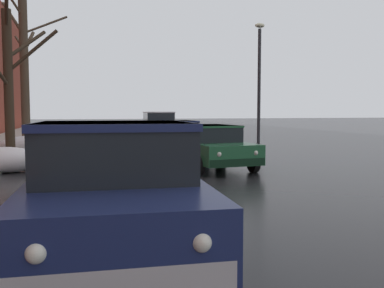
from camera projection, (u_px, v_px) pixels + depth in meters
name	position (u px, v px, depth m)	size (l,w,h in m)	color
snow_bank_mid_block_left	(34.00, 144.00, 19.71)	(2.96, 1.44, 0.76)	white
snow_bank_along_right_kerb	(6.00, 160.00, 13.18)	(2.18, 1.12, 0.79)	white
bare_tree_mid_block	(10.00, 79.00, 15.58)	(2.37, 3.54, 6.03)	#382B1E
bare_tree_far_down_block	(24.00, 66.00, 20.74)	(3.20, 3.56, 7.94)	#4C3D2D
pickup_truck_darkblue_approaching_near_lane	(113.00, 189.00, 5.61)	(2.37, 5.23, 1.76)	navy
sedan_green_parked_kerbside_close	(210.00, 146.00, 14.05)	(2.28, 4.09, 1.42)	#1E5633
sedan_darkblue_parked_kerbside_mid	(178.00, 135.00, 20.00)	(2.07, 4.02, 1.42)	navy
suv_silver_parked_far_down_block	(158.00, 126.00, 25.40)	(2.22, 4.39, 1.82)	#B7B7BC
street_lamp_post	(259.00, 81.00, 18.97)	(0.44, 0.24, 5.68)	#28282D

